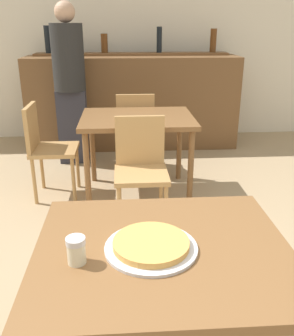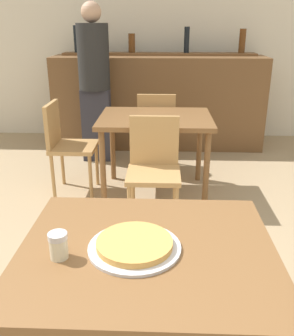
{
  "view_description": "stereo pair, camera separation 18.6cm",
  "coord_description": "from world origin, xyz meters",
  "px_view_note": "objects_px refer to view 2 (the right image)",
  "views": [
    {
      "loc": [
        -0.14,
        -1.18,
        1.51
      ],
      "look_at": [
        -0.02,
        0.55,
        0.83
      ],
      "focal_mm": 40.0,
      "sensor_mm": 36.0,
      "label": 1
    },
    {
      "loc": [
        0.05,
        -1.18,
        1.51
      ],
      "look_at": [
        -0.02,
        0.55,
        0.83
      ],
      "focal_mm": 40.0,
      "sensor_mm": 36.0,
      "label": 2
    }
  ],
  "objects_px": {
    "chair_far_side_back": "(156,126)",
    "chair_far_side_left": "(66,141)",
    "person_standing": "(94,79)",
    "cheese_shaker": "(58,245)",
    "chair_far_side_front": "(154,164)",
    "pizza_tray": "(135,245)"
  },
  "relations": [
    {
      "from": "chair_far_side_back",
      "to": "cheese_shaker",
      "type": "bearing_deg",
      "value": 83.63
    },
    {
      "from": "chair_far_side_front",
      "to": "chair_far_side_back",
      "type": "distance_m",
      "value": 1.12
    },
    {
      "from": "chair_far_side_back",
      "to": "person_standing",
      "type": "height_order",
      "value": "person_standing"
    },
    {
      "from": "chair_far_side_back",
      "to": "person_standing",
      "type": "distance_m",
      "value": 0.89
    },
    {
      "from": "chair_far_side_left",
      "to": "chair_far_side_back",
      "type": "bearing_deg",
      "value": -55.63
    },
    {
      "from": "chair_far_side_front",
      "to": "cheese_shaker",
      "type": "relative_size",
      "value": 8.69
    },
    {
      "from": "pizza_tray",
      "to": "cheese_shaker",
      "type": "relative_size",
      "value": 3.5
    },
    {
      "from": "chair_far_side_left",
      "to": "cheese_shaker",
      "type": "relative_size",
      "value": 8.69
    },
    {
      "from": "chair_far_side_back",
      "to": "cheese_shaker",
      "type": "xyz_separation_m",
      "value": [
        -0.3,
        -2.68,
        0.28
      ]
    },
    {
      "from": "cheese_shaker",
      "to": "pizza_tray",
      "type": "bearing_deg",
      "value": 13.58
    },
    {
      "from": "cheese_shaker",
      "to": "person_standing",
      "type": "distance_m",
      "value": 3.07
    },
    {
      "from": "chair_far_side_left",
      "to": "cheese_shaker",
      "type": "xyz_separation_m",
      "value": [
        0.52,
        -2.12,
        0.28
      ]
    },
    {
      "from": "chair_far_side_back",
      "to": "pizza_tray",
      "type": "bearing_deg",
      "value": 89.19
    },
    {
      "from": "pizza_tray",
      "to": "person_standing",
      "type": "distance_m",
      "value": 3.05
    },
    {
      "from": "chair_far_side_front",
      "to": "chair_far_side_back",
      "type": "bearing_deg",
      "value": 90.0
    },
    {
      "from": "chair_far_side_back",
      "to": "cheese_shaker",
      "type": "distance_m",
      "value": 2.71
    },
    {
      "from": "chair_far_side_back",
      "to": "person_standing",
      "type": "bearing_deg",
      "value": -27.29
    },
    {
      "from": "chair_far_side_back",
      "to": "chair_far_side_left",
      "type": "height_order",
      "value": "same"
    },
    {
      "from": "cheese_shaker",
      "to": "chair_far_side_left",
      "type": "bearing_deg",
      "value": 103.74
    },
    {
      "from": "chair_far_side_front",
      "to": "person_standing",
      "type": "relative_size",
      "value": 0.5
    },
    {
      "from": "chair_far_side_left",
      "to": "person_standing",
      "type": "distance_m",
      "value": 1.02
    },
    {
      "from": "chair_far_side_back",
      "to": "chair_far_side_left",
      "type": "distance_m",
      "value": 0.99
    }
  ]
}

